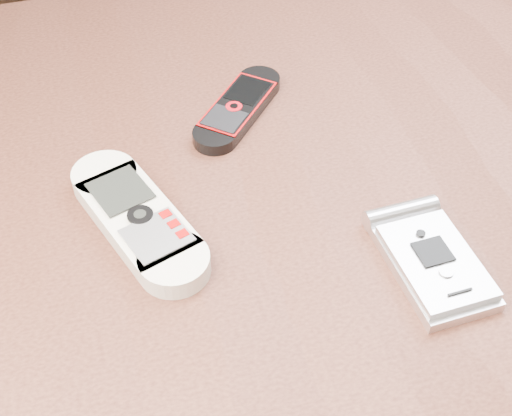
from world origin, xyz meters
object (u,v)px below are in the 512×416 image
object	(u,v)px
table	(251,298)
motorola_razr	(433,261)
nokia_white	(138,218)
nokia_black_red	(238,108)

from	to	relation	value
table	motorola_razr	world-z (taller)	motorola_razr
motorola_razr	nokia_white	bearing A→B (deg)	150.53
nokia_white	nokia_black_red	size ratio (longest dim) A/B	1.27
table	nokia_white	size ratio (longest dim) A/B	7.20
nokia_white	motorola_razr	distance (m)	0.23
nokia_black_red	motorola_razr	distance (m)	0.24
nokia_black_red	motorola_razr	xyz separation A→B (m)	(0.09, -0.22, 0.00)
table	motorola_razr	distance (m)	0.19
nokia_white	nokia_black_red	world-z (taller)	nokia_white
table	nokia_white	distance (m)	0.15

